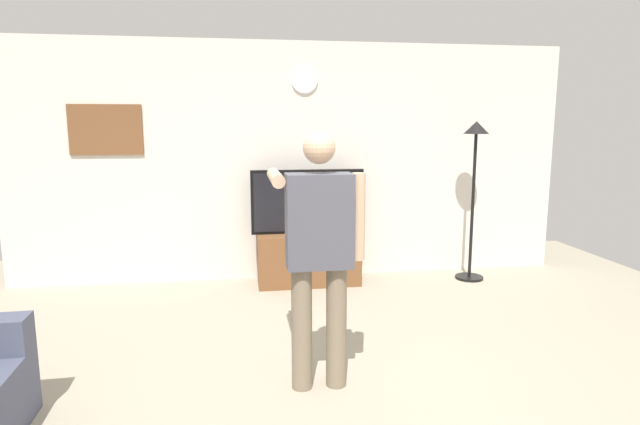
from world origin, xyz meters
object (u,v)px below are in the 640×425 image
Objects in this scene: tv_stand at (308,259)px; wall_clock at (304,80)px; framed_picture at (106,130)px; person_standing_nearer_lamp at (319,245)px; floor_lamp at (474,168)px; television at (308,202)px.

wall_clock reaches higher than tv_stand.
wall_clock is at bearing -0.13° from framed_picture.
wall_clock is at bearing 84.89° from person_standing_nearer_lamp.
framed_picture is at bearing 125.99° from person_standing_nearer_lamp.
tv_stand is 0.63× the size of floor_lamp.
tv_stand is 3.85× the size of wall_clock.
wall_clock is 0.16× the size of floor_lamp.
wall_clock is at bearing 167.96° from floor_lamp.
television is at bearing 84.37° from person_standing_nearer_lamp.
tv_stand is at bearing -7.80° from framed_picture.
floor_lamp is at bearing 46.56° from person_standing_nearer_lamp.
television is 2.41m from person_standing_nearer_lamp.
framed_picture reaches higher than floor_lamp.
framed_picture is (-2.16, 0.00, -0.55)m from wall_clock.
person_standing_nearer_lamp is (-0.24, -2.39, 0.06)m from television.
person_standing_nearer_lamp is at bearing -95.74° from tv_stand.
television is 1.92m from floor_lamp.
floor_lamp is at bearing -5.75° from framed_picture.
wall_clock is 2.94m from person_standing_nearer_lamp.
television is at bearing -90.00° from wall_clock.
person_standing_nearer_lamp is (-0.24, -2.64, -1.28)m from wall_clock.
framed_picture is at bearing 174.25° from floor_lamp.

